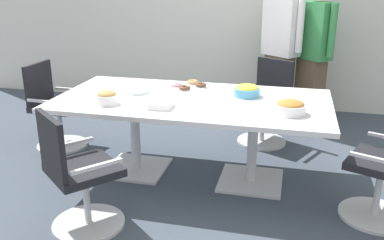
% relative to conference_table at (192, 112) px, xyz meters
% --- Properties ---
extents(ground_plane, '(10.00, 10.00, 0.01)m').
position_rel_conference_table_xyz_m(ground_plane, '(0.00, 0.00, -0.63)').
color(ground_plane, '#3D4754').
extents(back_wall, '(8.00, 0.10, 2.80)m').
position_rel_conference_table_xyz_m(back_wall, '(0.00, 2.40, 0.77)').
color(back_wall, silver).
rests_on(back_wall, ground).
extents(conference_table, '(2.40, 1.20, 0.75)m').
position_rel_conference_table_xyz_m(conference_table, '(0.00, 0.00, 0.00)').
color(conference_table, silver).
rests_on(conference_table, ground).
extents(office_chair_0, '(0.72, 0.72, 0.91)m').
position_rel_conference_table_xyz_m(office_chair_0, '(0.59, 1.04, -0.22)').
color(office_chair_0, silver).
rests_on(office_chair_0, ground).
extents(office_chair_1, '(0.56, 0.56, 0.91)m').
position_rel_conference_table_xyz_m(office_chair_1, '(-1.61, 0.36, -0.22)').
color(office_chair_1, silver).
rests_on(office_chair_1, ground).
extents(office_chair_2, '(0.76, 0.76, 0.91)m').
position_rel_conference_table_xyz_m(office_chair_2, '(-0.60, -1.03, -0.22)').
color(office_chair_2, silver).
rests_on(office_chair_2, ground).
extents(person_standing_0, '(0.53, 0.44, 1.79)m').
position_rel_conference_table_xyz_m(person_standing_0, '(0.68, 1.73, 0.31)').
color(person_standing_0, brown).
rests_on(person_standing_0, ground).
extents(person_standing_1, '(0.48, 0.50, 1.74)m').
position_rel_conference_table_xyz_m(person_standing_1, '(1.06, 1.73, 0.28)').
color(person_standing_1, brown).
rests_on(person_standing_1, ground).
extents(snack_bowl_pretzels, '(0.24, 0.24, 0.11)m').
position_rel_conference_table_xyz_m(snack_bowl_pretzels, '(0.85, -0.23, 0.18)').
color(snack_bowl_pretzels, white).
rests_on(snack_bowl_pretzels, conference_table).
extents(snack_bowl_chips_yellow, '(0.23, 0.23, 0.11)m').
position_rel_conference_table_xyz_m(snack_bowl_chips_yellow, '(0.46, 0.19, 0.18)').
color(snack_bowl_chips_yellow, '#4C9EC6').
rests_on(snack_bowl_chips_yellow, conference_table).
extents(snack_bowl_cookies, '(0.18, 0.18, 0.12)m').
position_rel_conference_table_xyz_m(snack_bowl_cookies, '(-0.66, -0.33, 0.18)').
color(snack_bowl_cookies, white).
rests_on(snack_bowl_cookies, conference_table).
extents(donut_platter, '(0.34, 0.34, 0.04)m').
position_rel_conference_table_xyz_m(donut_platter, '(-0.12, 0.36, 0.14)').
color(donut_platter, white).
rests_on(donut_platter, conference_table).
extents(plate_stack, '(0.22, 0.22, 0.03)m').
position_rel_conference_table_xyz_m(plate_stack, '(-0.54, 0.07, 0.14)').
color(plate_stack, white).
rests_on(plate_stack, conference_table).
extents(napkin_pile, '(0.18, 0.18, 0.05)m').
position_rel_conference_table_xyz_m(napkin_pile, '(-0.18, -0.32, 0.15)').
color(napkin_pile, white).
rests_on(napkin_pile, conference_table).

